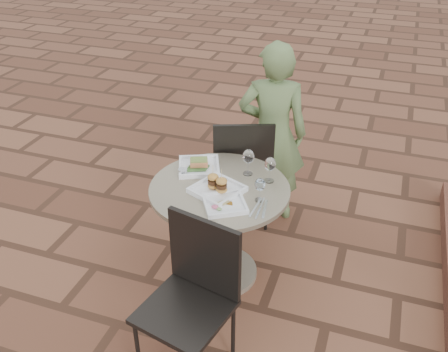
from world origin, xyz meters
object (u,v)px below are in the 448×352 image
(chair_far, at_px, (242,164))
(plate_tuna, at_px, (224,203))
(plate_salmon, at_px, (199,166))
(diner, at_px, (272,134))
(plate_sliders, at_px, (217,187))
(cafe_table, at_px, (220,218))
(chair_near, at_px, (194,287))

(chair_far, xyz_separation_m, plate_tuna, (0.14, -0.80, 0.20))
(chair_far, xyz_separation_m, plate_salmon, (-0.17, -0.45, 0.20))
(diner, height_order, plate_salmon, diner)
(diner, xyz_separation_m, plate_sliders, (-0.12, -0.89, 0.04))
(plate_salmon, bearing_deg, cafe_table, -39.45)
(plate_tuna, bearing_deg, chair_far, 99.59)
(plate_sliders, bearing_deg, chair_near, -81.05)
(cafe_table, height_order, diner, diner)
(diner, bearing_deg, plate_sliders, 70.11)
(plate_tuna, bearing_deg, diner, 88.16)
(plate_salmon, bearing_deg, chair_near, -70.20)
(chair_far, bearing_deg, plate_salmon, 48.33)
(chair_near, bearing_deg, chair_far, 108.87)
(diner, xyz_separation_m, plate_tuna, (-0.03, -1.02, 0.02))
(cafe_table, bearing_deg, chair_near, -81.34)
(cafe_table, distance_m, plate_sliders, 0.29)
(chair_near, relative_size, plate_sliders, 2.56)
(plate_tuna, bearing_deg, chair_near, -88.71)
(chair_near, bearing_deg, cafe_table, 111.20)
(diner, xyz_separation_m, plate_salmon, (-0.34, -0.67, 0.03))
(plate_sliders, height_order, plate_tuna, plate_sliders)
(diner, bearing_deg, chair_near, 77.24)
(chair_far, bearing_deg, plate_sliders, 72.80)
(chair_far, bearing_deg, diner, -148.55)
(chair_near, height_order, plate_salmon, chair_near)
(cafe_table, bearing_deg, plate_salmon, 140.55)
(plate_sliders, bearing_deg, plate_tuna, -54.34)
(cafe_table, distance_m, plate_tuna, 0.33)
(diner, bearing_deg, plate_salmon, 51.15)
(diner, height_order, plate_sliders, diner)
(chair_near, height_order, plate_sliders, chair_near)
(plate_salmon, bearing_deg, plate_tuna, -49.20)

